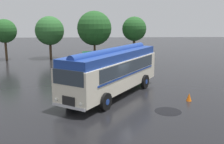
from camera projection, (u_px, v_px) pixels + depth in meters
ground_plane at (113, 98)px, 18.57m from camera, size 120.00×120.00×0.00m
vintage_bus at (113, 70)px, 18.94m from camera, size 7.49×9.81×3.49m
car_near_left at (89, 59)px, 30.37m from camera, size 2.25×4.34×1.66m
car_mid_left at (112, 59)px, 30.59m from camera, size 2.36×4.38×1.66m
car_mid_right at (135, 58)px, 31.34m from camera, size 2.21×4.32×1.66m
tree_far_left at (4, 31)px, 34.79m from camera, size 3.15×3.15×5.44m
tree_left_of_centre at (49, 30)px, 35.94m from camera, size 3.96×3.96×5.83m
tree_centre at (95, 28)px, 35.39m from camera, size 4.65×4.65×6.53m
tree_right_of_centre at (133, 29)px, 35.72m from camera, size 3.31×3.31×5.77m
traffic_cone at (189, 97)px, 17.81m from camera, size 0.36×0.36×0.55m
puddle_patch at (168, 111)px, 15.85m from camera, size 1.62×1.62×0.01m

